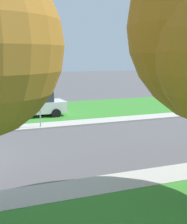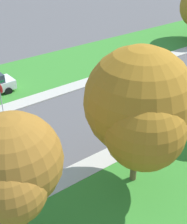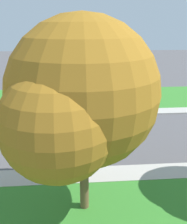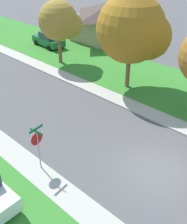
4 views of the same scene
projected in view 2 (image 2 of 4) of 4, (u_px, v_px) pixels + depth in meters
sidewalk_east at (158, 132)px, 21.57m from camera, size 1.40×56.00×0.10m
sidewalk_west at (79, 85)px, 27.99m from camera, size 1.40×56.00×0.10m
lawn_west at (52, 69)px, 31.21m from camera, size 8.00×56.00×0.08m
stop_sign_far_corner at (0, 90)px, 23.02m from camera, size 0.92×0.92×2.77m
tree_sidewalk_near at (140, 108)px, 14.85m from camera, size 5.82×5.41×7.72m
tree_sidewalk_mid at (13, 168)px, 11.97m from camera, size 4.17×3.88×6.40m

